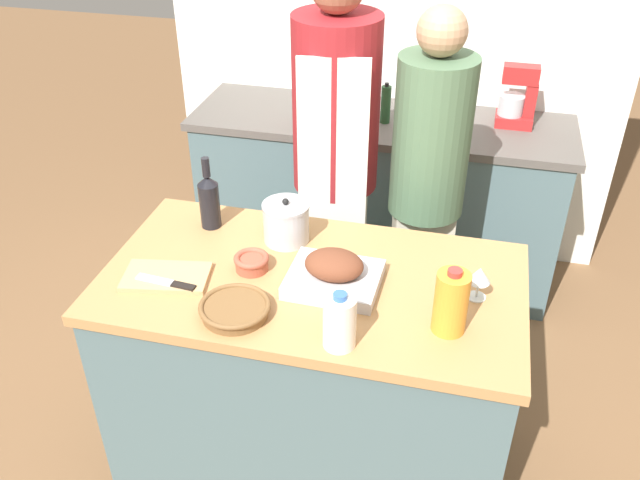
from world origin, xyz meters
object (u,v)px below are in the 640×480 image
(condiment_bottle_tall, at_px, (386,104))
(person_cook_aproned, at_px, (335,156))
(roasting_pan, at_px, (334,273))
(wine_glass_left, at_px, (479,276))
(stand_mixer, at_px, (517,101))
(cutting_board, at_px, (166,277))
(person_cook_guest, at_px, (427,183))
(milk_jug, at_px, (340,321))
(juice_jug, at_px, (451,302))
(wicker_basket, at_px, (235,309))
(knife_chef, at_px, (168,283))
(mixing_bowl, at_px, (252,262))
(stock_pot, at_px, (286,222))
(wine_bottle_green, at_px, (209,200))
(condiment_bottle_short, at_px, (299,105))

(condiment_bottle_tall, bearing_deg, person_cook_aproned, -100.81)
(condiment_bottle_tall, bearing_deg, roasting_pan, -87.68)
(wine_glass_left, height_order, stand_mixer, stand_mixer)
(cutting_board, distance_m, person_cook_guest, 1.19)
(milk_jug, relative_size, stand_mixer, 0.62)
(stand_mixer, relative_size, person_cook_guest, 0.18)
(cutting_board, relative_size, stand_mixer, 1.02)
(roasting_pan, distance_m, juice_jug, 0.41)
(wicker_basket, xyz_separation_m, person_cook_guest, (0.49, 1.02, -0.03))
(knife_chef, relative_size, condiment_bottle_tall, 1.04)
(milk_jug, relative_size, person_cook_aproned, 0.10)
(juice_jug, bearing_deg, wicker_basket, -172.04)
(knife_chef, distance_m, person_cook_guest, 1.21)
(cutting_board, bearing_deg, milk_jug, -15.59)
(mixing_bowl, distance_m, condiment_bottle_tall, 1.41)
(juice_jug, xyz_separation_m, condiment_bottle_tall, (-0.44, 1.55, -0.03))
(mixing_bowl, relative_size, condiment_bottle_tall, 0.59)
(roasting_pan, xyz_separation_m, wicker_basket, (-0.27, -0.23, -0.02))
(cutting_board, xyz_separation_m, milk_jug, (0.63, -0.18, 0.08))
(wine_glass_left, bearing_deg, knife_chef, -169.08)
(stock_pot, height_order, person_cook_aproned, person_cook_aproned)
(cutting_board, bearing_deg, person_cook_aproned, 67.13)
(cutting_board, height_order, milk_jug, milk_jug)
(wine_bottle_green, relative_size, stand_mixer, 0.93)
(wine_bottle_green, bearing_deg, wine_glass_left, -11.77)
(condiment_bottle_short, bearing_deg, condiment_bottle_tall, 16.78)
(cutting_board, xyz_separation_m, person_cook_guest, (0.78, 0.90, -0.02))
(roasting_pan, distance_m, condiment_bottle_short, 1.37)
(juice_jug, height_order, person_cook_aproned, person_cook_aproned)
(condiment_bottle_short, bearing_deg, wicker_basket, -82.19)
(stock_pot, xyz_separation_m, person_cook_aproned, (0.05, 0.57, -0.00))
(wicker_basket, relative_size, juice_jug, 1.02)
(condiment_bottle_short, relative_size, person_cook_guest, 0.13)
(juice_jug, bearing_deg, stand_mixer, 83.60)
(wine_glass_left, bearing_deg, condiment_bottle_short, 127.01)
(wine_glass_left, relative_size, knife_chef, 0.54)
(juice_jug, bearing_deg, condiment_bottle_tall, 106.00)
(roasting_pan, relative_size, stock_pot, 1.78)
(roasting_pan, distance_m, stock_pot, 0.32)
(milk_jug, bearing_deg, wicker_basket, 170.94)
(wicker_basket, xyz_separation_m, juice_jug, (0.65, 0.09, 0.08))
(cutting_board, distance_m, wine_bottle_green, 0.37)
(stock_pot, height_order, person_cook_guest, person_cook_guest)
(cutting_board, xyz_separation_m, knife_chef, (0.03, -0.04, 0.01))
(wicker_basket, distance_m, stock_pot, 0.46)
(roasting_pan, bearing_deg, wicker_basket, -139.72)
(wicker_basket, xyz_separation_m, wine_bottle_green, (-0.27, 0.48, 0.09))
(person_cook_aproned, bearing_deg, person_cook_guest, -8.45)
(stand_mixer, relative_size, condiment_bottle_tall, 1.47)
(mixing_bowl, xyz_separation_m, condiment_bottle_tall, (0.24, 1.39, 0.05))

